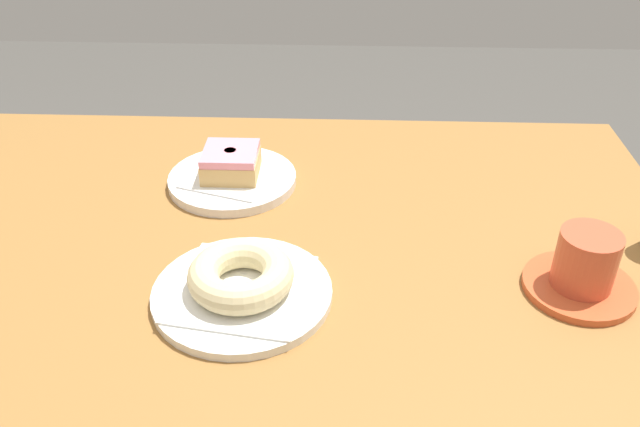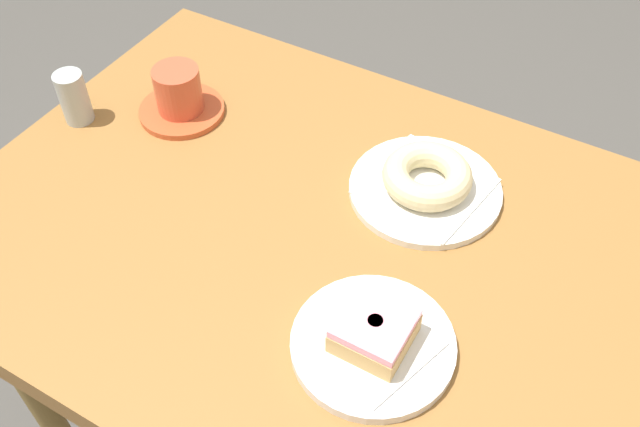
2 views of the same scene
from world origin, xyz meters
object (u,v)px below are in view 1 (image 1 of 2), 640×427
donut_sugar_ring (241,275)px  coffee_cup (584,268)px  plate_sugar_ring (242,293)px  donut_glazed_square (231,162)px  plate_glazed_square (232,180)px

donut_sugar_ring → coffee_cup: size_ratio=0.93×
donut_sugar_ring → coffee_cup: 0.41m
plate_sugar_ring → coffee_cup: 0.41m
coffee_cup → donut_glazed_square: bearing=152.9°
plate_sugar_ring → coffee_cup: size_ratio=1.60×
donut_sugar_ring → plate_glazed_square: (-0.05, 0.26, -0.03)m
plate_sugar_ring → donut_sugar_ring: size_ratio=1.72×
donut_glazed_square → coffee_cup: coffee_cup is taller
plate_sugar_ring → donut_glazed_square: donut_glazed_square is taller
plate_sugar_ring → donut_sugar_ring: (0.00, 0.00, 0.03)m
donut_sugar_ring → donut_glazed_square: bearing=101.0°
donut_glazed_square → coffee_cup: (0.46, -0.24, -0.00)m
plate_sugar_ring → plate_glazed_square: 0.27m
plate_glazed_square → donut_glazed_square: bearing=180.0°
donut_glazed_square → donut_sugar_ring: bearing=-79.0°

